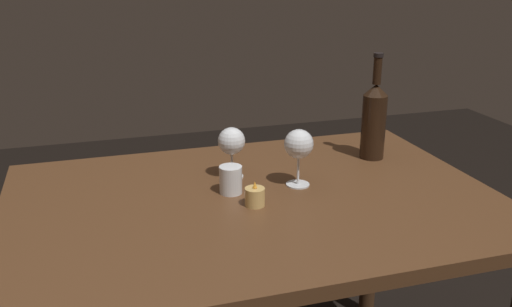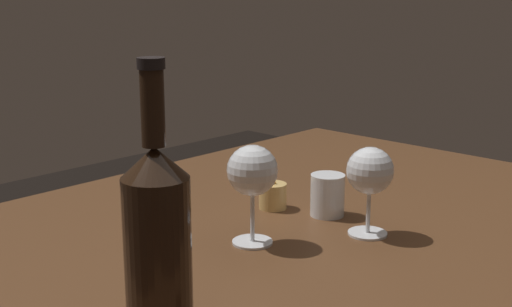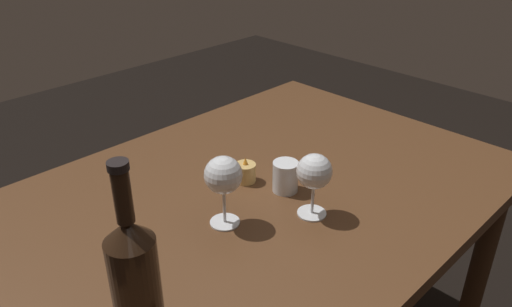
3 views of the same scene
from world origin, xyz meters
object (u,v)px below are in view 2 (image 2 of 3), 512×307
(wine_glass_left, at_px, (252,173))
(votive_candle, at_px, (273,197))
(wine_bottle, at_px, (158,244))
(wine_glass_right, at_px, (370,173))
(water_tumbler, at_px, (327,196))

(wine_glass_left, height_order, votive_candle, wine_glass_left)
(wine_bottle, bearing_deg, wine_glass_right, 4.30)
(wine_glass_right, height_order, wine_bottle, wine_bottle)
(wine_bottle, xyz_separation_m, water_tumbler, (0.50, 0.15, -0.09))
(wine_glass_right, relative_size, votive_candle, 2.24)
(wine_glass_left, relative_size, wine_bottle, 0.49)
(water_tumbler, height_order, votive_candle, water_tumbler)
(wine_glass_right, bearing_deg, water_tumbler, 73.75)
(wine_glass_right, distance_m, wine_bottle, 0.47)
(wine_glass_right, xyz_separation_m, votive_candle, (-0.01, 0.21, -0.08))
(wine_bottle, relative_size, water_tumbler, 4.38)
(water_tumbler, bearing_deg, wine_glass_left, 179.15)
(wine_bottle, bearing_deg, water_tumbler, 16.15)
(wine_glass_right, bearing_deg, votive_candle, 91.72)
(votive_candle, bearing_deg, wine_glass_right, -88.28)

